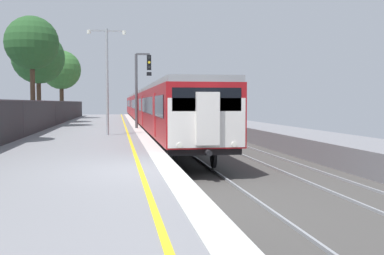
{
  "coord_description": "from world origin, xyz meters",
  "views": [
    {
      "loc": [
        -0.92,
        -11.62,
        1.72
      ],
      "look_at": [
        1.48,
        3.04,
        0.9
      ],
      "focal_mm": 42.84,
      "sensor_mm": 36.0,
      "label": 1
    }
  ],
  "objects_px": {
    "signal_gantry": "(140,81)",
    "background_tree_right": "(33,44)",
    "background_tree_back": "(61,71)",
    "platform_lamp_mid": "(107,73)",
    "background_tree_left": "(38,59)",
    "commuter_train_at_platform": "(148,107)"
  },
  "relations": [
    {
      "from": "background_tree_right",
      "to": "signal_gantry",
      "type": "bearing_deg",
      "value": -22.04
    },
    {
      "from": "commuter_train_at_platform",
      "to": "signal_gantry",
      "type": "distance_m",
      "value": 15.3
    },
    {
      "from": "signal_gantry",
      "to": "platform_lamp_mid",
      "type": "xyz_separation_m",
      "value": [
        -2.04,
        -6.28,
        0.16
      ]
    },
    {
      "from": "platform_lamp_mid",
      "to": "background_tree_left",
      "type": "bearing_deg",
      "value": 110.75
    },
    {
      "from": "commuter_train_at_platform",
      "to": "background_tree_right",
      "type": "height_order",
      "value": "background_tree_right"
    },
    {
      "from": "signal_gantry",
      "to": "platform_lamp_mid",
      "type": "bearing_deg",
      "value": -108.03
    },
    {
      "from": "signal_gantry",
      "to": "platform_lamp_mid",
      "type": "height_order",
      "value": "platform_lamp_mid"
    },
    {
      "from": "platform_lamp_mid",
      "to": "commuter_train_at_platform",
      "type": "bearing_deg",
      "value": 80.67
    },
    {
      "from": "signal_gantry",
      "to": "background_tree_right",
      "type": "relative_size",
      "value": 0.64
    },
    {
      "from": "background_tree_left",
      "to": "background_tree_right",
      "type": "bearing_deg",
      "value": -83.82
    },
    {
      "from": "background_tree_back",
      "to": "signal_gantry",
      "type": "bearing_deg",
      "value": -69.85
    },
    {
      "from": "platform_lamp_mid",
      "to": "background_tree_left",
      "type": "distance_m",
      "value": 16.97
    },
    {
      "from": "background_tree_right",
      "to": "commuter_train_at_platform",
      "type": "bearing_deg",
      "value": 54.18
    },
    {
      "from": "commuter_train_at_platform",
      "to": "background_tree_right",
      "type": "relative_size",
      "value": 7.93
    },
    {
      "from": "commuter_train_at_platform",
      "to": "background_tree_right",
      "type": "xyz_separation_m",
      "value": [
        -8.78,
        -12.16,
        4.51
      ]
    },
    {
      "from": "commuter_train_at_platform",
      "to": "background_tree_left",
      "type": "height_order",
      "value": "background_tree_left"
    },
    {
      "from": "signal_gantry",
      "to": "background_tree_back",
      "type": "xyz_separation_m",
      "value": [
        -7.45,
        20.3,
        1.98
      ]
    },
    {
      "from": "commuter_train_at_platform",
      "to": "platform_lamp_mid",
      "type": "distance_m",
      "value": 21.78
    },
    {
      "from": "commuter_train_at_platform",
      "to": "platform_lamp_mid",
      "type": "bearing_deg",
      "value": -99.33
    },
    {
      "from": "platform_lamp_mid",
      "to": "background_tree_left",
      "type": "height_order",
      "value": "background_tree_left"
    },
    {
      "from": "platform_lamp_mid",
      "to": "background_tree_back",
      "type": "bearing_deg",
      "value": 101.5
    },
    {
      "from": "signal_gantry",
      "to": "background_tree_right",
      "type": "xyz_separation_m",
      "value": [
        -7.3,
        2.96,
        2.66
      ]
    }
  ]
}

